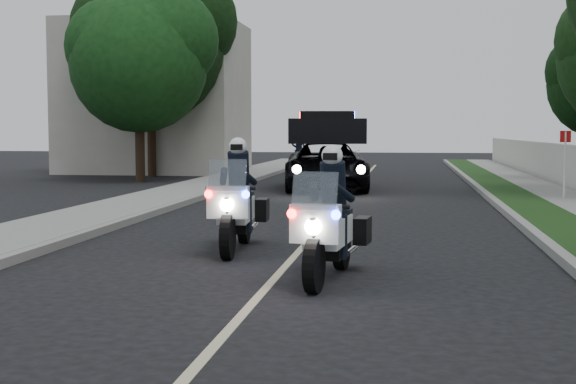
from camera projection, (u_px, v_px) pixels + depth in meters
The scene contains 15 objects.
ground at pixel (272, 281), 10.49m from camera, with size 120.00×120.00×0.00m, color black.
curb_right at pixel (501, 207), 19.74m from camera, with size 0.20×60.00×0.15m, color gray.
grass_verge at pixel (530, 207), 19.64m from camera, with size 1.20×60.00×0.16m, color #193814.
curb_left at pixel (183, 203), 20.95m from camera, with size 0.20×60.00×0.15m, color gray.
sidewalk_left at pixel (143, 202), 21.12m from camera, with size 2.00×60.00×0.16m, color gray.
building_far at pixel (156, 98), 37.33m from camera, with size 8.00×6.00×7.00m, color #A8A396.
lane_marking at pixel (338, 208), 20.35m from camera, with size 0.12×50.00×0.01m, color #BFB78C.
police_moto_left at pixel (237, 250), 13.16m from camera, with size 0.78×2.22×1.88m, color silver, non-canonical shape.
police_moto_right at pixel (329, 280), 10.60m from camera, with size 0.75×2.13×1.81m, color white, non-canonical shape.
police_suv at pixel (326, 190), 26.47m from camera, with size 2.65×5.72×2.78m, color black.
bicycle at pixel (299, 175), 34.70m from camera, with size 0.62×1.76×0.92m, color black.
cyclist at pixel (299, 175), 34.70m from camera, with size 0.64×0.43×1.77m, color black.
sign_post at pixel (564, 203), 21.59m from camera, with size 0.32×0.32×2.04m, color #A60B21, non-canonical shape.
tree_left_near at pixel (141, 182), 30.48m from camera, with size 5.25×5.25×8.75m, color #164316, non-canonical shape.
tree_left_far at pixel (152, 176), 34.27m from camera, with size 6.45×6.45×10.75m, color black, non-canonical shape.
Camera 1 is at (1.74, -10.22, 2.01)m, focal length 49.41 mm.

